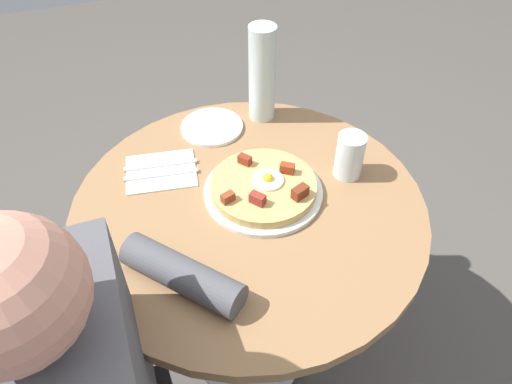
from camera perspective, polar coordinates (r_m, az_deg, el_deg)
ground_plane at (r=1.68m, az=-0.61°, el=-18.13°), size 6.00×6.00×0.00m
dining_table at (r=1.23m, az=-0.80°, el=-6.68°), size 0.82×0.82×0.70m
pizza_plate at (r=1.12m, az=0.87°, el=0.09°), size 0.28×0.28×0.01m
breakfast_pizza at (r=1.11m, az=0.94°, el=0.75°), size 0.25×0.25×0.05m
bread_plate at (r=1.32m, az=-5.20°, el=7.79°), size 0.17×0.17×0.01m
napkin at (r=1.20m, az=-11.31°, el=2.47°), size 0.17×0.19×0.00m
fork at (r=1.18m, az=-11.29°, el=2.05°), size 0.04×0.18×0.00m
knife at (r=1.21m, az=-11.38°, el=3.19°), size 0.04×0.18×0.00m
water_glass at (r=1.16m, az=11.16°, el=4.28°), size 0.07×0.07×0.11m
water_bottle at (r=1.29m, az=0.73°, el=13.94°), size 0.07×0.07×0.26m
salt_shaker at (r=0.95m, az=-8.88°, el=-10.50°), size 0.03×0.03×0.05m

